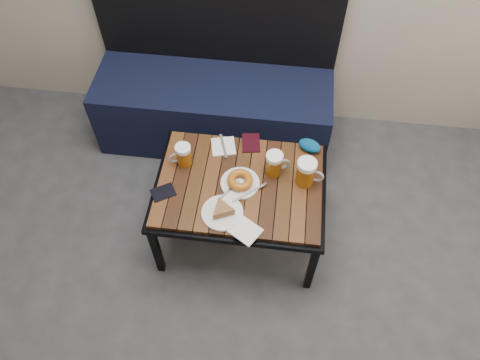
# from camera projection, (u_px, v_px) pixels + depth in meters

# --- Properties ---
(room_shell) EXTENTS (4.00, 4.00, 4.00)m
(room_shell) POSITION_uv_depth(u_px,v_px,m) (193.00, 31.00, 0.93)
(room_shell) COLOR gray
(room_shell) RESTS_ON ground
(bench) EXTENTS (1.40, 0.50, 0.95)m
(bench) POSITION_uv_depth(u_px,v_px,m) (215.00, 102.00, 2.87)
(bench) COLOR black
(bench) RESTS_ON ground
(cafe_table) EXTENTS (0.84, 0.62, 0.47)m
(cafe_table) POSITION_uv_depth(u_px,v_px,m) (240.00, 188.00, 2.31)
(cafe_table) COLOR black
(cafe_table) RESTS_ON ground
(beer_mug_left) EXTENTS (0.12, 0.09, 0.12)m
(beer_mug_left) POSITION_uv_depth(u_px,v_px,m) (183.00, 155.00, 2.30)
(beer_mug_left) COLOR #8C470B
(beer_mug_left) RESTS_ON cafe_table
(beer_mug_centre) EXTENTS (0.13, 0.10, 0.13)m
(beer_mug_centre) POSITION_uv_depth(u_px,v_px,m) (275.00, 164.00, 2.26)
(beer_mug_centre) COLOR #8C470B
(beer_mug_centre) RESTS_ON cafe_table
(beer_mug_right) EXTENTS (0.14, 0.10, 0.15)m
(beer_mug_right) POSITION_uv_depth(u_px,v_px,m) (306.00, 172.00, 2.22)
(beer_mug_right) COLOR #8C470B
(beer_mug_right) RESTS_ON cafe_table
(plate_pie) EXTENTS (0.20, 0.20, 0.05)m
(plate_pie) POSITION_uv_depth(u_px,v_px,m) (222.00, 211.00, 2.16)
(plate_pie) COLOR white
(plate_pie) RESTS_ON cafe_table
(plate_bagel) EXTENTS (0.23, 0.22, 0.05)m
(plate_bagel) POSITION_uv_depth(u_px,v_px,m) (240.00, 182.00, 2.26)
(plate_bagel) COLOR white
(plate_bagel) RESTS_ON cafe_table
(napkin_left) EXTENTS (0.14, 0.15, 0.01)m
(napkin_left) POSITION_uv_depth(u_px,v_px,m) (223.00, 146.00, 2.41)
(napkin_left) COLOR white
(napkin_left) RESTS_ON cafe_table
(napkin_right) EXTENTS (0.17, 0.16, 0.01)m
(napkin_right) POSITION_uv_depth(u_px,v_px,m) (245.00, 231.00, 2.12)
(napkin_right) COLOR white
(napkin_right) RESTS_ON cafe_table
(passport_navy) EXTENTS (0.14, 0.13, 0.01)m
(passport_navy) POSITION_uv_depth(u_px,v_px,m) (163.00, 192.00, 2.24)
(passport_navy) COLOR black
(passport_navy) RESTS_ON cafe_table
(passport_burgundy) EXTENTS (0.11, 0.14, 0.01)m
(passport_burgundy) POSITION_uv_depth(u_px,v_px,m) (251.00, 143.00, 2.42)
(passport_burgundy) COLOR black
(passport_burgundy) RESTS_ON cafe_table
(knit_pouch) EXTENTS (0.14, 0.12, 0.05)m
(knit_pouch) POSITION_uv_depth(u_px,v_px,m) (310.00, 146.00, 2.38)
(knit_pouch) COLOR navy
(knit_pouch) RESTS_ON cafe_table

